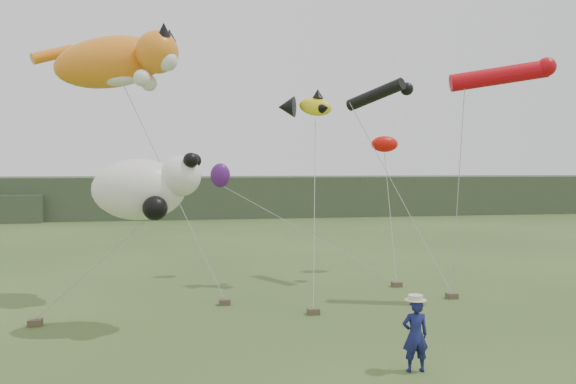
% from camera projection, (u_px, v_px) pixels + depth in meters
% --- Properties ---
extents(ground, '(120.00, 120.00, 0.00)m').
position_uv_depth(ground, '(360.00, 347.00, 15.37)').
color(ground, '#385123').
rests_on(ground, ground).
extents(headland, '(90.00, 13.00, 4.00)m').
position_uv_depth(headland, '(202.00, 197.00, 58.69)').
color(headland, '#2D3D28').
rests_on(headland, ground).
extents(festival_attendant, '(0.67, 0.45, 1.77)m').
position_uv_depth(festival_attendant, '(415.00, 335.00, 13.47)').
color(festival_attendant, '#161B53').
rests_on(festival_attendant, ground).
extents(sandbag_anchors, '(14.84, 3.99, 0.21)m').
position_uv_depth(sandbag_anchors, '(296.00, 302.00, 20.09)').
color(sandbag_anchors, brown).
rests_on(sandbag_anchors, ground).
extents(cat_kite, '(5.48, 2.92, 2.61)m').
position_uv_depth(cat_kite, '(121.00, 61.00, 20.67)').
color(cat_kite, orange).
rests_on(cat_kite, ground).
extents(fish_kite, '(2.45, 1.59, 1.21)m').
position_uv_depth(fish_kite, '(305.00, 106.00, 23.17)').
color(fish_kite, yellow).
rests_on(fish_kite, ground).
extents(tube_kites, '(6.03, 6.87, 1.38)m').
position_uv_depth(tube_kites, '(456.00, 82.00, 21.77)').
color(tube_kites, black).
rests_on(tube_kites, ground).
extents(panda_kite, '(3.27, 2.11, 2.03)m').
position_uv_depth(panda_kite, '(146.00, 188.00, 16.91)').
color(panda_kite, white).
rests_on(panda_kite, ground).
extents(misc_kites, '(8.83, 0.76, 2.39)m').
position_uv_depth(misc_kites, '(315.00, 157.00, 25.94)').
color(misc_kites, red).
rests_on(misc_kites, ground).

